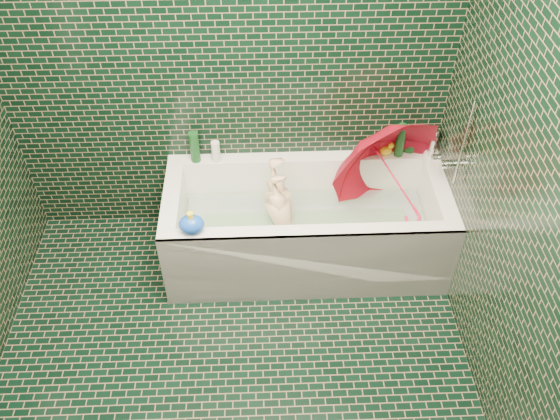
{
  "coord_description": "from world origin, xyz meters",
  "views": [
    {
      "loc": [
        0.19,
        -1.55,
        2.89
      ],
      "look_at": [
        0.28,
        0.82,
        0.59
      ],
      "focal_mm": 38.0,
      "sensor_mm": 36.0,
      "label": 1
    }
  ],
  "objects_px": {
    "bathtub": "(306,233)",
    "child": "(283,220)",
    "bath_toy": "(191,224)",
    "umbrella": "(395,179)",
    "rubber_duck": "(387,150)"
  },
  "relations": [
    {
      "from": "bathtub",
      "to": "child",
      "type": "height_order",
      "value": "bathtub"
    },
    {
      "from": "child",
      "to": "bath_toy",
      "type": "xyz_separation_m",
      "value": [
        -0.51,
        -0.31,
        0.3
      ]
    },
    {
      "from": "umbrella",
      "to": "child",
      "type": "bearing_deg",
      "value": 166.79
    },
    {
      "from": "umbrella",
      "to": "rubber_duck",
      "type": "height_order",
      "value": "umbrella"
    },
    {
      "from": "rubber_duck",
      "to": "bath_toy",
      "type": "relative_size",
      "value": 0.7
    },
    {
      "from": "umbrella",
      "to": "bath_toy",
      "type": "xyz_separation_m",
      "value": [
        -1.18,
        -0.36,
        0.03
      ]
    },
    {
      "from": "rubber_duck",
      "to": "bathtub",
      "type": "bearing_deg",
      "value": -160.4
    },
    {
      "from": "bathtub",
      "to": "child",
      "type": "relative_size",
      "value": 2.07
    },
    {
      "from": "child",
      "to": "bath_toy",
      "type": "height_order",
      "value": "bath_toy"
    },
    {
      "from": "child",
      "to": "bath_toy",
      "type": "distance_m",
      "value": 0.67
    },
    {
      "from": "bathtub",
      "to": "umbrella",
      "type": "relative_size",
      "value": 2.42
    },
    {
      "from": "umbrella",
      "to": "rubber_duck",
      "type": "bearing_deg",
      "value": 73.46
    },
    {
      "from": "child",
      "to": "bathtub",
      "type": "bearing_deg",
      "value": 84.84
    },
    {
      "from": "umbrella",
      "to": "bath_toy",
      "type": "distance_m",
      "value": 1.23
    },
    {
      "from": "bathtub",
      "to": "rubber_duck",
      "type": "distance_m",
      "value": 0.73
    }
  ]
}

